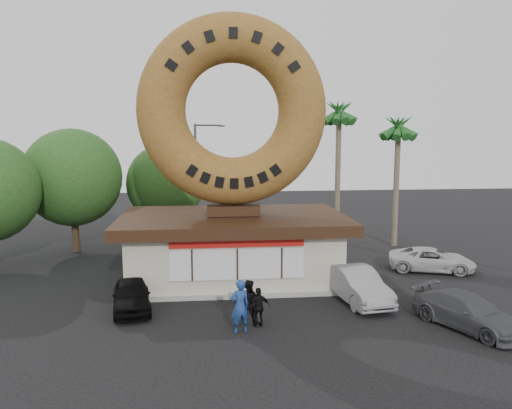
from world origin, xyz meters
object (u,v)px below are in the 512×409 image
(donut_shop, at_px, (233,244))
(car_silver, at_px, (357,285))
(car_grey, at_px, (468,312))
(person_left, at_px, (240,306))
(person_center, at_px, (248,301))
(person_right, at_px, (259,307))
(car_black, at_px, (132,295))
(car_white, at_px, (432,260))
(giant_donut, at_px, (232,111))
(street_lamp, at_px, (198,175))

(donut_shop, xyz_separation_m, car_silver, (5.21, -4.01, -1.03))
(car_grey, bearing_deg, car_silver, 107.89)
(person_left, bearing_deg, person_center, -130.66)
(person_right, distance_m, car_black, 5.60)
(donut_shop, relative_size, car_black, 3.00)
(car_white, bearing_deg, car_grey, -178.28)
(person_center, distance_m, car_white, 12.28)
(donut_shop, height_order, person_center, donut_shop)
(person_right, bearing_deg, car_black, -36.40)
(giant_donut, height_order, person_center, giant_donut)
(donut_shop, height_order, person_left, donut_shop)
(car_silver, height_order, car_grey, car_silver)
(giant_donut, distance_m, car_white, 13.23)
(person_right, xyz_separation_m, car_grey, (7.85, -0.97, -0.12))
(donut_shop, relative_size, car_white, 2.52)
(car_black, bearing_deg, person_right, -33.80)
(person_center, xyz_separation_m, car_black, (-4.72, 1.93, -0.23))
(donut_shop, relative_size, giant_donut, 1.21)
(giant_donut, xyz_separation_m, person_center, (0.22, -6.12, -7.55))
(person_right, height_order, car_white, person_right)
(donut_shop, distance_m, street_lamp, 10.54)
(donut_shop, height_order, car_grey, donut_shop)
(car_grey, bearing_deg, street_lamp, 95.37)
(car_white, bearing_deg, person_center, 139.32)
(person_right, bearing_deg, car_white, -157.58)
(street_lamp, bearing_deg, person_right, -81.58)
(person_right, relative_size, car_silver, 0.34)
(car_black, xyz_separation_m, car_grey, (12.94, -3.31, 0.01))
(giant_donut, relative_size, car_black, 2.47)
(street_lamp, distance_m, car_white, 16.31)
(car_white, bearing_deg, car_silver, 146.16)
(giant_donut, distance_m, person_right, 10.08)
(car_white, bearing_deg, street_lamp, 70.06)
(person_left, relative_size, car_silver, 0.45)
(person_right, xyz_separation_m, car_silver, (4.62, 2.50, -0.03))
(person_center, height_order, person_right, person_center)
(donut_shop, distance_m, person_center, 6.17)
(person_left, height_order, car_silver, person_left)
(giant_donut, height_order, person_right, giant_donut)
(street_lamp, height_order, car_white, street_lamp)
(car_grey, xyz_separation_m, car_white, (2.24, 7.82, -0.02))
(person_right, relative_size, car_white, 0.34)
(person_left, bearing_deg, car_black, -50.50)
(street_lamp, relative_size, person_left, 3.98)
(street_lamp, distance_m, person_right, 17.12)
(car_grey, bearing_deg, person_center, 145.36)
(person_center, bearing_deg, street_lamp, -62.90)
(donut_shop, distance_m, person_right, 6.62)
(giant_donut, bearing_deg, person_center, -87.90)
(car_silver, bearing_deg, car_white, 30.08)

